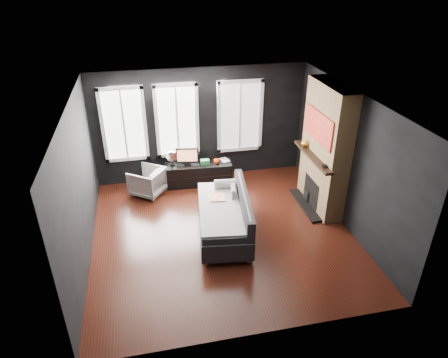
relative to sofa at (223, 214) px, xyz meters
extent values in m
plane|color=black|center=(-0.03, -0.01, -0.44)|extent=(5.00, 5.00, 0.00)
plane|color=white|center=(-0.03, -0.01, 2.26)|extent=(5.00, 5.00, 0.00)
cube|color=black|center=(-0.03, 2.49, 0.91)|extent=(5.00, 0.02, 2.70)
cube|color=black|center=(-2.53, -0.01, 0.91)|extent=(0.02, 5.00, 2.70)
cube|color=black|center=(2.47, -0.01, 0.91)|extent=(0.02, 5.00, 2.70)
cube|color=gray|center=(0.28, 0.36, 0.20)|extent=(0.14, 0.35, 0.34)
imported|color=silver|center=(-1.39, 1.86, -0.10)|extent=(0.91, 0.92, 0.70)
imported|color=#E94809|center=(0.26, 2.02, 0.15)|extent=(0.16, 0.14, 0.14)
imported|color=#B6AE8C|center=(0.39, 2.11, 0.21)|extent=(0.18, 0.07, 0.25)
cube|color=#266C38|center=(-0.01, 2.04, 0.14)|extent=(0.20, 0.13, 0.11)
imported|color=gold|center=(2.02, 1.04, 0.88)|extent=(0.24, 0.25, 0.18)
cylinder|color=black|center=(2.02, 0.04, 0.80)|extent=(0.13, 0.13, 0.04)
camera|label=1|loc=(-1.34, -6.32, 4.28)|focal=32.00mm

